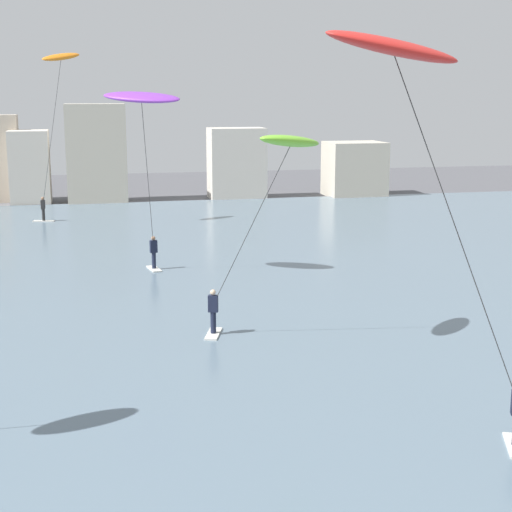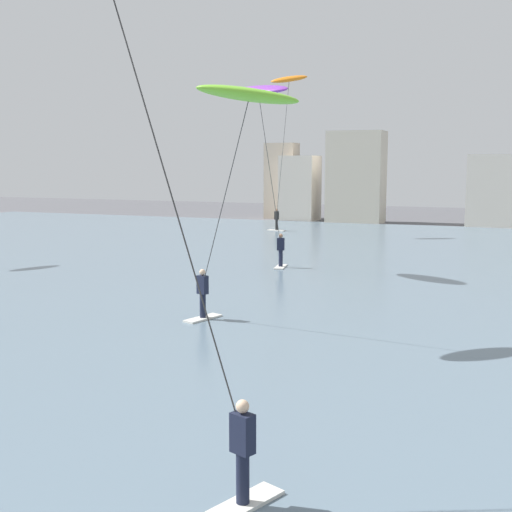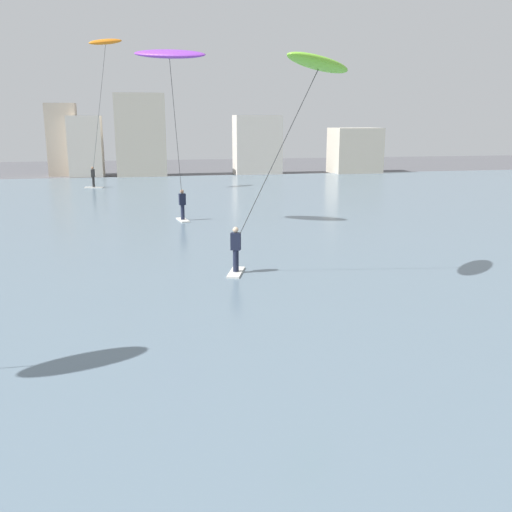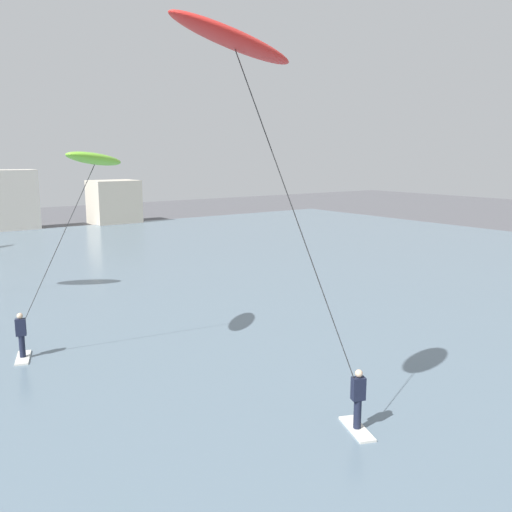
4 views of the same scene
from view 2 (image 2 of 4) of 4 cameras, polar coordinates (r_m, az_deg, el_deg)
The scene contains 5 objects.
water_bay at distance 29.78m, azimuth 9.10°, elevation -1.92°, with size 84.00×52.00×0.10m, color slate.
far_shore_buildings at distance 56.55m, azimuth 14.25°, elevation 5.74°, with size 32.48×5.64×7.73m.
kitesurfer_lime at distance 18.93m, azimuth -1.14°, elevation 11.54°, with size 4.19×3.77×7.22m.
kitesurfer_purple at distance 30.56m, azimuth 0.37°, elevation 12.97°, with size 3.78×3.81×8.67m.
kitesurfer_orange at distance 46.85m, azimuth 2.69°, elevation 13.13°, with size 3.73×3.72×11.08m.
Camera 2 is at (6.03, 1.52, 5.17)m, focal length 46.63 mm.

